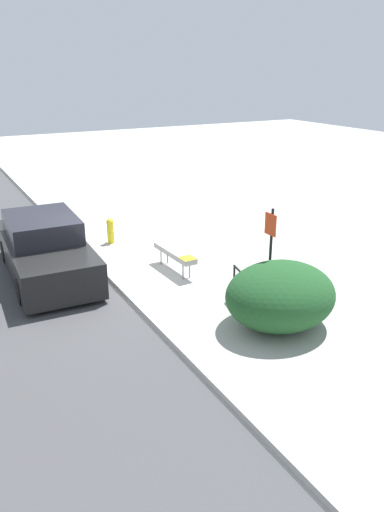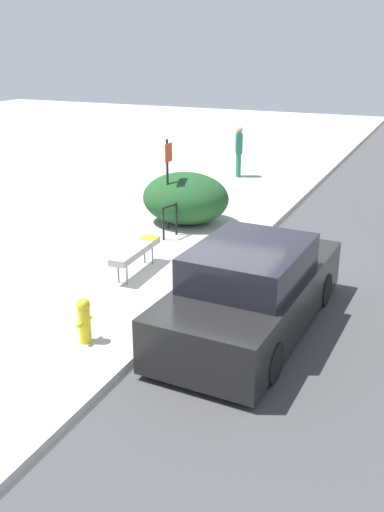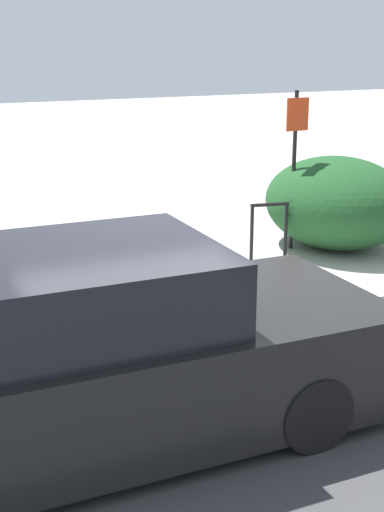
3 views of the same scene
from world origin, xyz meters
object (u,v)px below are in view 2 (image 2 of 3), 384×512
object	(u,v)px
bike_rack	(170,218)
fire_hydrant	(84,319)
sign_post	(168,176)
parked_car_near	(252,291)
pedestrian	(239,150)
bench	(136,251)

from	to	relation	value
bike_rack	fire_hydrant	xyz separation A→B (m)	(-5.26, -1.09, -0.09)
sign_post	parked_car_near	xyz separation A→B (m)	(-4.34, -3.71, -0.70)
bike_rack	parked_car_near	xyz separation A→B (m)	(-3.71, -3.36, 0.18)
sign_post	pedestrian	world-z (taller)	sign_post
fire_hydrant	pedestrian	bearing A→B (deg)	8.68
sign_post	fire_hydrant	distance (m)	6.14
sign_post	pedestrian	bearing A→B (deg)	3.98
bench	pedestrian	xyz separation A→B (m)	(9.49, 1.19, 0.46)
sign_post	fire_hydrant	xyz separation A→B (m)	(-5.89, -1.44, -0.98)
bike_rack	fire_hydrant	size ratio (longest dim) A/B	1.08
pedestrian	parked_car_near	xyz separation A→B (m)	(-10.84, -4.17, -0.27)
bike_rack	pedestrian	size ratio (longest dim) A/B	0.46
bench	sign_post	bearing A→B (deg)	11.36
pedestrian	parked_car_near	bearing A→B (deg)	-4.52
fire_hydrant	sign_post	bearing A→B (deg)	13.73
fire_hydrant	pedestrian	distance (m)	12.55
bike_rack	parked_car_near	world-z (taller)	parked_car_near
sign_post	fire_hydrant	size ratio (longest dim) A/B	3.01
bike_rack	sign_post	size ratio (longest dim) A/B	0.36
fire_hydrant	bench	bearing A→B (deg)	13.61
bike_rack	bench	bearing A→B (deg)	-170.78
bench	parked_car_near	distance (m)	3.28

